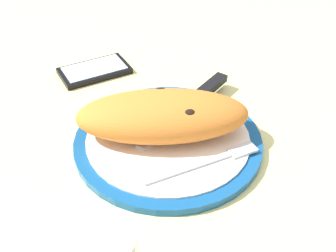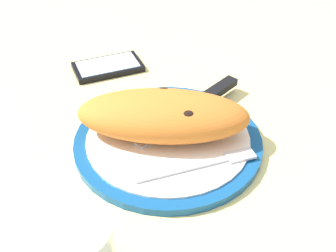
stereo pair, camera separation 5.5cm
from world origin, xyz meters
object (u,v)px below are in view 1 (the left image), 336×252
Objects in this scene: fork at (212,160)px; knife at (198,98)px; calzone at (163,116)px; smartphone at (94,70)px; plate at (168,141)px.

knife reaches higher than fork.
calzone is 23.59cm from smartphone.
knife is 1.41× the size of smartphone.
smartphone is (-11.58, 29.98, -1.14)cm from fork.
plate is 1.04× the size of calzone.
plate is 4.15cm from calzone.
plate is 1.44× the size of knife.
fork is at bearing -58.37° from calzone.
knife is (7.32, 7.64, 1.26)cm from plate.
fork is at bearing -57.49° from plate.
knife is (7.82, 6.60, -2.73)cm from calzone.
calzone is 9.61cm from fork.
fork is 14.69cm from knife.
plate is 8.05cm from fork.
calzone reaches higher than knife.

